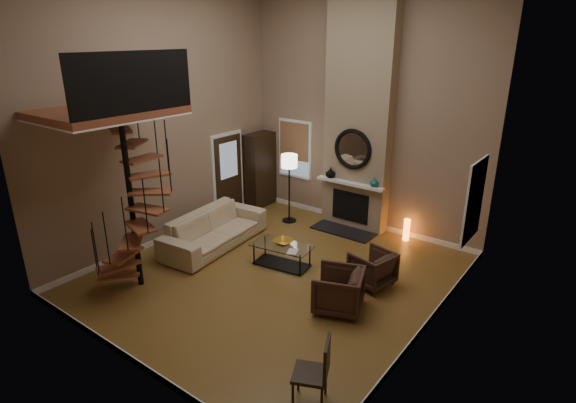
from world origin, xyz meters
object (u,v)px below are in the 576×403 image
Objects in this scene: armchair_far at (343,291)px; floor_lamp at (289,167)px; coffee_table at (282,252)px; hutch at (261,171)px; sofa at (214,229)px; side_chair at (317,369)px; armchair_near at (375,269)px; accent_lamp at (407,230)px.

floor_lamp reaches higher than armchair_far.
hutch is at bearing 136.69° from coffee_table.
sofa is 2.77× the size of side_chair.
hutch is 2.54× the size of armchair_far.
armchair_near is at bearing 103.64° from side_chair.
hutch is at bearing 12.11° from sofa.
coffee_table is at bearing -130.13° from armchair_far.
accent_lamp is 5.45m from side_chair.
hutch is at bearing -145.67° from armchair_far.
hutch is at bearing -177.29° from accent_lamp.
armchair_far is at bearing 8.37° from armchair_near.
hutch is 1.58× the size of coffee_table.
floor_lamp reaches higher than side_chair.
sofa is 2.00× the size of coffee_table.
side_chair is at bearing -126.06° from sofa.
accent_lamp is at bearing 101.65° from side_chair.
armchair_far is 1.59× the size of accent_lamp.
side_chair reaches higher than armchair_far.
hutch reaches higher than floor_lamp.
accent_lamp is at bearing 13.94° from floor_lamp.
coffee_table is 1.38× the size of side_chair.
hutch reaches higher than side_chair.
accent_lamp is at bearing 2.71° from hutch.
side_chair is (4.37, -2.52, 0.13)m from sofa.
coffee_table is 0.76× the size of floor_lamp.
accent_lamp is (2.80, 0.69, -1.16)m from floor_lamp.
armchair_far reaches higher than armchair_near.
armchair_near is 0.55× the size of coffee_table.
armchair_near is at bearing -81.05° from accent_lamp.
side_chair reaches higher than coffee_table.
floor_lamp is at bearing -20.54° from hutch.
armchair_far is 0.62× the size of coffee_table.
side_chair is (3.89, -4.63, -0.89)m from floor_lamp.
sofa is 2.39m from floor_lamp.
armchair_far is 1.90m from coffee_table.
sofa reaches higher than coffee_table.
coffee_table is at bearing -43.31° from hutch.
coffee_table is (-1.79, 0.64, -0.07)m from armchair_far.
floor_lamp is 6.12m from side_chair.
floor_lamp reaches higher than sofa.
armchair_far is at bearing 112.05° from side_chair.
armchair_far is (-0.08, -1.02, 0.00)m from armchair_near.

